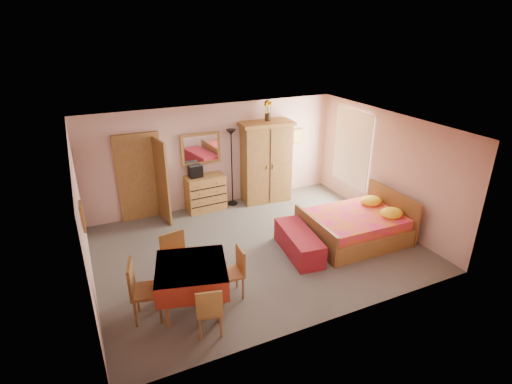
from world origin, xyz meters
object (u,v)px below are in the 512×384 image
dining_table (192,286)px  chair_west (147,290)px  floor_lamp (232,168)px  bench (299,243)px  bed (355,219)px  chest_of_drawers (206,193)px  wardrobe (266,162)px  wall_mirror (201,149)px  chair_south (209,308)px  chair_east (231,273)px  sunflower_vase (268,110)px  chair_north (178,262)px  stereo (195,171)px

dining_table → chair_west: chair_west is taller
floor_lamp → bench: (0.34, -2.81, -0.75)m
floor_lamp → chair_west: 4.51m
bed → chest_of_drawers: bearing=132.6°
wardrobe → bed: bearing=-68.5°
wall_mirror → wardrobe: wardrobe is taller
wall_mirror → chair_west: (-2.10, -3.66, -1.03)m
chair_south → wardrobe: bearing=67.6°
dining_table → chair_east: 0.69m
sunflower_vase → dining_table: sunflower_vase is taller
chest_of_drawers → chair_south: 4.37m
chair_west → chair_east: size_ratio=1.14×
dining_table → chair_north: (-0.06, 0.65, 0.09)m
chest_of_drawers → bed: bed is taller
wall_mirror → chair_west: size_ratio=0.96×
sunflower_vase → chair_east: size_ratio=0.56×
bench → chair_north: bearing=-178.3°
floor_lamp → dining_table: bearing=-120.9°
chest_of_drawers → wall_mirror: 1.12m
bed → chair_north: 3.90m
chest_of_drawers → floor_lamp: floor_lamp is taller
wardrobe → chair_south: bearing=-121.2°
wardrobe → bed: (0.81, -2.71, -0.57)m
wall_mirror → floor_lamp: 0.94m
bench → chair_north: (-2.51, -0.08, 0.26)m
wall_mirror → bench: wall_mirror is taller
chest_of_drawers → wardrobe: size_ratio=0.45×
chair_north → chair_west: chair_west is taller
bench → sunflower_vase: bearing=76.9°
floor_lamp → sunflower_vase: 1.69m
stereo → chair_south: bearing=-104.8°
sunflower_vase → chair_south: bearing=-126.1°
chest_of_drawers → chair_east: 3.55m
floor_lamp → chair_north: 3.65m
chair_south → chair_north: size_ratio=0.85×
sunflower_vase → bench: 3.57m
chest_of_drawers → bench: 2.99m
chair_west → wall_mirror: bearing=164.0°
bed → dining_table: (-3.84, -0.72, -0.07)m
sunflower_vase → chair_west: (-3.82, -3.45, -1.86)m
chair_south → chair_north: (-0.12, 1.31, 0.07)m
dining_table → sunflower_vase: bearing=48.5°
wall_mirror → chair_west: 4.34m
wall_mirror → chair_north: wall_mirror is taller
floor_lamp → bench: size_ratio=1.35×
bed → floor_lamp: bearing=122.8°
wardrobe → dining_table: (-3.03, -3.43, -0.65)m
floor_lamp → sunflower_vase: (0.99, -0.02, 1.38)m
wardrobe → floor_lamp: bearing=178.0°
chair_south → chair_east: 0.93m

